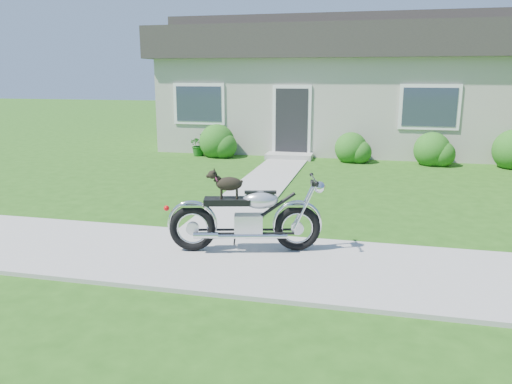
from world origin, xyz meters
The scene contains 8 objects.
ground centered at (0.00, 0.00, 0.00)m, with size 80.00×80.00×0.00m, color #235114.
sidewalk centered at (0.00, 0.00, 0.02)m, with size 24.00×2.20×0.04m, color #9E9B93.
walkway centered at (-1.50, 5.00, 0.01)m, with size 1.20×8.00×0.03m, color #9E9B93.
house centered at (0.00, 11.99, 2.16)m, with size 12.60×7.03×4.50m.
shrub_row centered at (1.14, 8.50, 0.46)m, with size 9.66×1.16×1.16m.
potted_plant_left centered at (-4.38, 8.55, 0.35)m, with size 0.64×0.55×0.71m, color #1B5B18.
potted_plant_right centered at (0.48, 8.55, 0.41)m, with size 0.46×0.46×0.83m, color #216E1E.
motorcycle_with_dog centered at (-0.71, 0.32, 0.55)m, with size 2.19×0.84×1.18m.
Camera 1 is at (0.97, -6.29, 2.52)m, focal length 35.00 mm.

